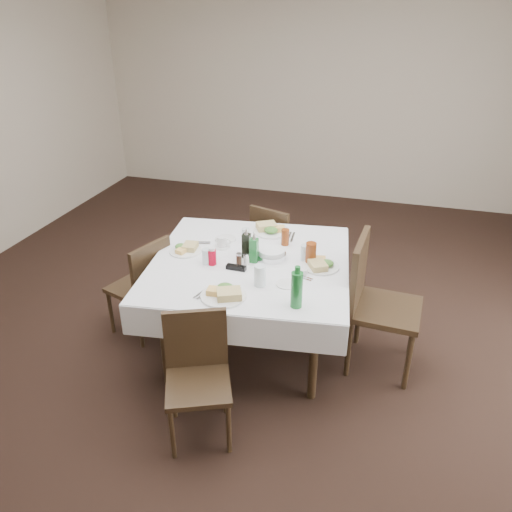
# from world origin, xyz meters

# --- Properties ---
(ground_plane) EXTENTS (7.00, 7.00, 0.00)m
(ground_plane) POSITION_xyz_m (0.00, 0.00, 0.00)
(ground_plane) COLOR black
(room_shell) EXTENTS (6.04, 7.04, 2.80)m
(room_shell) POSITION_xyz_m (0.00, 0.00, 1.71)
(room_shell) COLOR #C0B39C
(room_shell) RESTS_ON ground
(dining_table) EXTENTS (1.60, 1.60, 0.76)m
(dining_table) POSITION_xyz_m (0.09, -0.05, 0.69)
(dining_table) COLOR black
(dining_table) RESTS_ON ground
(chair_north) EXTENTS (0.50, 0.50, 0.83)m
(chair_north) POSITION_xyz_m (0.04, 0.88, 0.48)
(chair_north) COLOR black
(chair_north) RESTS_ON ground
(chair_south) EXTENTS (0.51, 0.51, 0.82)m
(chair_south) POSITION_xyz_m (0.02, -0.94, 0.47)
(chair_south) COLOR black
(chair_south) RESTS_ON ground
(chair_east) EXTENTS (0.51, 0.51, 1.02)m
(chair_east) POSITION_xyz_m (0.99, 0.00, 0.58)
(chair_east) COLOR black
(chair_east) RESTS_ON ground
(chair_west) EXTENTS (0.51, 0.51, 0.84)m
(chair_west) POSITION_xyz_m (-0.76, -0.12, 0.48)
(chair_west) COLOR black
(chair_west) RESTS_ON ground
(meal_north) EXTENTS (0.30, 0.30, 0.07)m
(meal_north) POSITION_xyz_m (0.11, 0.48, 0.79)
(meal_north) COLOR white
(meal_north) RESTS_ON dining_table
(meal_south) EXTENTS (0.30, 0.30, 0.07)m
(meal_south) POSITION_xyz_m (0.08, -0.57, 0.79)
(meal_south) COLOR white
(meal_south) RESTS_ON dining_table
(meal_east) EXTENTS (0.27, 0.27, 0.06)m
(meal_east) POSITION_xyz_m (0.61, -0.01, 0.78)
(meal_east) COLOR white
(meal_east) RESTS_ON dining_table
(meal_west) EXTENTS (0.25, 0.25, 0.05)m
(meal_west) POSITION_xyz_m (-0.42, -0.04, 0.78)
(meal_west) COLOR white
(meal_west) RESTS_ON dining_table
(side_plate_a) EXTENTS (0.17, 0.17, 0.01)m
(side_plate_a) POSITION_xyz_m (-0.20, 0.24, 0.77)
(side_plate_a) COLOR white
(side_plate_a) RESTS_ON dining_table
(side_plate_b) EXTENTS (0.14, 0.14, 0.01)m
(side_plate_b) POSITION_xyz_m (0.42, -0.31, 0.77)
(side_plate_b) COLOR white
(side_plate_b) RESTS_ON dining_table
(water_n) EXTENTS (0.06, 0.06, 0.11)m
(water_n) POSITION_xyz_m (-0.04, 0.25, 0.82)
(water_n) COLOR silver
(water_n) RESTS_ON dining_table
(water_s) EXTENTS (0.08, 0.08, 0.15)m
(water_s) POSITION_xyz_m (0.26, -0.37, 0.84)
(water_s) COLOR silver
(water_s) RESTS_ON dining_table
(water_e) EXTENTS (0.06, 0.06, 0.12)m
(water_e) POSITION_xyz_m (0.47, 0.08, 0.82)
(water_e) COLOR silver
(water_e) RESTS_ON dining_table
(water_w) EXTENTS (0.06, 0.06, 0.12)m
(water_w) POSITION_xyz_m (-0.20, -0.18, 0.82)
(water_w) COLOR silver
(water_w) RESTS_ON dining_table
(iced_tea_a) EXTENTS (0.06, 0.06, 0.13)m
(iced_tea_a) POSITION_xyz_m (0.27, 0.28, 0.83)
(iced_tea_a) COLOR maroon
(iced_tea_a) RESTS_ON dining_table
(iced_tea_b) EXTENTS (0.08, 0.08, 0.16)m
(iced_tea_b) POSITION_xyz_m (0.52, 0.04, 0.84)
(iced_tea_b) COLOR maroon
(iced_tea_b) RESTS_ON dining_table
(bread_basket) EXTENTS (0.22, 0.22, 0.07)m
(bread_basket) POSITION_xyz_m (0.23, 0.04, 0.80)
(bread_basket) COLOR silver
(bread_basket) RESTS_ON dining_table
(oil_cruet_dark) EXTENTS (0.06, 0.06, 0.24)m
(oil_cruet_dark) POSITION_xyz_m (0.05, 0.00, 0.86)
(oil_cruet_dark) COLOR black
(oil_cruet_dark) RESTS_ON dining_table
(oil_cruet_green) EXTENTS (0.06, 0.06, 0.23)m
(oil_cruet_green) POSITION_xyz_m (0.12, -0.06, 0.86)
(oil_cruet_green) COLOR #1E702F
(oil_cruet_green) RESTS_ON dining_table
(ketchup_bottle) EXTENTS (0.06, 0.06, 0.13)m
(ketchup_bottle) POSITION_xyz_m (-0.16, -0.18, 0.82)
(ketchup_bottle) COLOR #AE0119
(ketchup_bottle) RESTS_ON dining_table
(salt_shaker) EXTENTS (0.04, 0.04, 0.09)m
(salt_shaker) POSITION_xyz_m (0.08, -0.11, 0.81)
(salt_shaker) COLOR white
(salt_shaker) RESTS_ON dining_table
(pepper_shaker) EXTENTS (0.04, 0.04, 0.09)m
(pepper_shaker) POSITION_xyz_m (0.03, -0.12, 0.81)
(pepper_shaker) COLOR #3F281A
(pepper_shaker) RESTS_ON dining_table
(coffee_mug) EXTENTS (0.13, 0.12, 0.09)m
(coffee_mug) POSITION_xyz_m (-0.18, 0.11, 0.80)
(coffee_mug) COLOR white
(coffee_mug) RESTS_ON dining_table
(sunglasses) EXTENTS (0.14, 0.05, 0.03)m
(sunglasses) POSITION_xyz_m (0.03, -0.20, 0.78)
(sunglasses) COLOR black
(sunglasses) RESTS_ON dining_table
(green_bottle) EXTENTS (0.07, 0.07, 0.28)m
(green_bottle) POSITION_xyz_m (0.54, -0.55, 0.89)
(green_bottle) COLOR #1E702F
(green_bottle) RESTS_ON dining_table
(sugar_caddy) EXTENTS (0.08, 0.05, 0.04)m
(sugar_caddy) POSITION_xyz_m (0.49, -0.14, 0.78)
(sugar_caddy) COLOR white
(sugar_caddy) RESTS_ON dining_table
(cutlery_n) EXTENTS (0.06, 0.19, 0.01)m
(cutlery_n) POSITION_xyz_m (0.29, 0.42, 0.77)
(cutlery_n) COLOR silver
(cutlery_n) RESTS_ON dining_table
(cutlery_s) EXTENTS (0.08, 0.17, 0.01)m
(cutlery_s) POSITION_xyz_m (-0.07, -0.58, 0.77)
(cutlery_s) COLOR silver
(cutlery_s) RESTS_ON dining_table
(cutlery_e) EXTENTS (0.16, 0.08, 0.01)m
(cutlery_e) POSITION_xyz_m (0.51, -0.19, 0.77)
(cutlery_e) COLOR silver
(cutlery_e) RESTS_ON dining_table
(cutlery_w) EXTENTS (0.18, 0.09, 0.01)m
(cutlery_w) POSITION_xyz_m (-0.38, 0.11, 0.77)
(cutlery_w) COLOR silver
(cutlery_w) RESTS_ON dining_table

